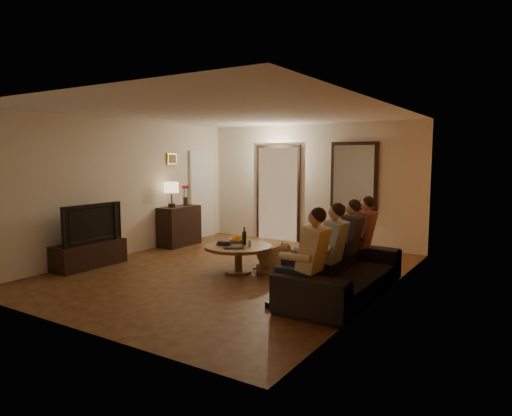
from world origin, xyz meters
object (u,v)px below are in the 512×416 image
Objects in this scene: person_b at (328,256)px; bowl at (237,240)px; table_lamp at (171,195)px; dog at (273,257)px; coffee_table at (238,259)px; wine_bottle at (244,236)px; person_a at (308,265)px; sofa at (344,270)px; person_c at (345,248)px; laptop at (234,248)px; tv_stand at (89,255)px; tv at (88,223)px; dresser at (179,226)px; person_d at (360,241)px.

person_b is 2.16m from bowl.
dog is (2.90, -0.78, -0.83)m from table_lamp.
coffee_table is 0.40m from wine_bottle.
bowl is (-2.01, 1.38, -0.12)m from person_a.
coffee_table is (-1.93, 0.26, -0.13)m from sofa.
laptop is at bearing -169.63° from person_c.
tv_stand is 3.90× the size of laptop.
tv_stand is at bearing 0.00° from tv.
tv_stand is at bearing 178.62° from person_a.
sofa is at bearing -30.82° from laptop.
tv_stand is at bearing -149.88° from bowl.
dog is at bearing -65.91° from tv.
tv_stand is at bearing -90.00° from dresser.
laptop is (-0.41, -0.52, 0.18)m from dog.
dog reaches higher than coffee_table.
tv_stand is at bearing 166.12° from laptop.
tv is 2.08× the size of dog.
person_a reaches higher than tv_stand.
person_b is at bearing -34.56° from dog.
table_lamp is 2.08× the size of bowl.
sofa is at bearing -12.93° from bowl.
person_b reaches higher than laptop.
person_d reaches higher than tv_stand.
person_a is 1.09× the size of coffee_table.
table_lamp is 0.45× the size of person_d.
laptop is (0.28, -0.50, -0.02)m from bowl.
person_a is at bearing -91.38° from tv.
dog is at bearing 24.72° from coffee_table.
person_b is at bearing -23.13° from dresser.
tv is (0.00, 0.00, 0.55)m from tv_stand.
person_a is 1.00× the size of person_c.
table_lamp is at bearing 166.90° from person_c.
tv reaches higher than dog.
person_c is (-0.10, 0.30, 0.24)m from sofa.
person_b is at bearing -83.26° from tv.
table_lamp is 1.64× the size of laptop.
sofa is at bearing -79.52° from tv.
person_c is 0.60m from person_d.
person_c is at bearing 90.00° from person_a.
tv is 4.41m from sofa.
tv reaches higher than dresser.
laptop is at bearing -31.35° from dresser.
dog is at bearing -15.09° from table_lamp.
bowl is at bearing 174.76° from person_c.
tv is 1.06× the size of coffee_table.
person_a is at bearing -27.35° from table_lamp.
sofa is 2.03× the size of person_a.
wine_bottle is at bearing 177.94° from person_c.
wine_bottle is at bearing 66.18° from laptop.
table_lamp is 0.45× the size of person_a.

